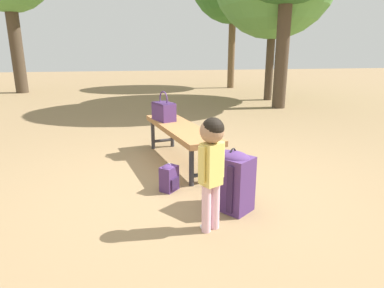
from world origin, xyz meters
The scene contains 6 objects.
ground_plane centered at (0.00, 0.00, 0.00)m, with size 40.00×40.00×0.00m, color #8C704C.
park_bench centered at (-0.82, 0.00, 0.39)m, with size 1.65×0.69×0.45m.
handbag centered at (-1.18, -0.15, 0.58)m, with size 0.36×0.29×0.37m.
child_standing centered at (0.75, -0.04, 0.57)m, with size 0.18×0.21×0.86m.
backpack_large centered at (0.45, 0.22, 0.27)m, with size 0.40×0.38×0.54m.
backpack_small centered at (-0.03, -0.24, 0.14)m, with size 0.20×0.20×0.28m.
Camera 1 is at (2.90, -0.61, 1.30)m, focal length 30.97 mm.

